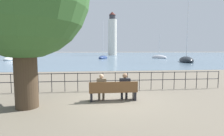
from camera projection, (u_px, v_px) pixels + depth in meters
ground_plane at (113, 100)px, 8.05m from camera, size 1000.00×1000.00×0.00m
harbor_water at (94, 53)px, 168.19m from camera, size 600.00×300.00×0.01m
park_bench at (113, 91)px, 7.94m from camera, size 2.19×0.45×0.90m
seated_person_left at (101, 86)px, 7.94m from camera, size 0.43×0.35×1.23m
seated_person_right at (125, 85)px, 8.05m from camera, size 0.48×0.35×1.26m
promenade_railing at (109, 79)px, 9.98m from camera, size 13.53×0.04×1.05m
sailboat_0 at (12, 59)px, 43.38m from camera, size 3.36×5.56×8.62m
sailboat_1 at (103, 58)px, 53.19m from camera, size 4.14×7.32×11.64m
sailboat_2 at (186, 60)px, 36.08m from camera, size 4.68×7.78×13.22m
sailboat_4 at (159, 57)px, 55.57m from camera, size 4.25×6.74×7.94m
harbor_lighthouse at (112, 35)px, 95.67m from camera, size 4.74×4.74×23.60m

